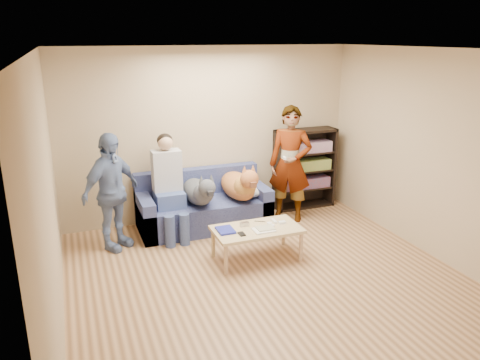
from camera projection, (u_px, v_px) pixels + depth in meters
name	position (u px, v px, depth m)	size (l,w,h in m)	color
ground	(278.00, 291.00, 5.23)	(5.00, 5.00, 0.00)	brown
ceiling	(284.00, 50.00, 4.47)	(5.00, 5.00, 0.00)	white
wall_back	(210.00, 134.00, 7.08)	(4.50, 4.50, 0.00)	tan
wall_front	(473.00, 303.00, 2.62)	(4.50, 4.50, 0.00)	tan
wall_left	(48.00, 207.00, 4.09)	(5.00, 5.00, 0.00)	tan
wall_right	(450.00, 160.00, 5.61)	(5.00, 5.00, 0.00)	tan
blanket	(249.00, 191.00, 6.98)	(0.46, 0.39, 0.16)	#A9A8AD
person_standing_right	(290.00, 164.00, 7.03)	(0.64, 0.42, 1.76)	gray
person_standing_left	(111.00, 192.00, 6.07)	(0.92, 0.38, 1.57)	#6A78A9
held_controller	(284.00, 158.00, 6.74)	(0.04, 0.12, 0.03)	white
notebook_blue	(225.00, 230.00, 5.77)	(0.20, 0.26, 0.03)	navy
papers	(264.00, 230.00, 5.79)	(0.26, 0.20, 0.01)	white
magazine	(265.00, 228.00, 5.82)	(0.22, 0.17, 0.01)	#AFAB8C
camera_silver	(245.00, 224.00, 5.93)	(0.11, 0.06, 0.05)	#AEAEB2
controller_a	(274.00, 221.00, 6.05)	(0.04, 0.13, 0.03)	white
controller_b	(282.00, 222.00, 6.00)	(0.09, 0.06, 0.03)	white
headphone_cup_a	(272.00, 226.00, 5.91)	(0.07, 0.07, 0.02)	silver
headphone_cup_b	(269.00, 223.00, 5.99)	(0.07, 0.07, 0.02)	white
pen_orange	(260.00, 233.00, 5.72)	(0.01, 0.01, 0.14)	orange
pen_black	(260.00, 221.00, 6.07)	(0.01, 0.01, 0.14)	black
wallet	(242.00, 234.00, 5.67)	(0.07, 0.12, 0.01)	black
sofa	(203.00, 208.00, 6.94)	(1.90, 0.85, 0.82)	#515B93
person_seated	(169.00, 183.00, 6.50)	(0.40, 0.73, 1.47)	#456098
dog_gray	(199.00, 191.00, 6.61)	(0.38, 1.23, 0.55)	#494B53
dog_tan	(240.00, 185.00, 6.82)	(0.43, 1.17, 0.62)	#B55C37
coffee_table	(257.00, 231.00, 5.88)	(1.10, 0.60, 0.42)	#D1BB81
bookshelf	(304.00, 167.00, 7.64)	(1.00, 0.34, 1.30)	black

